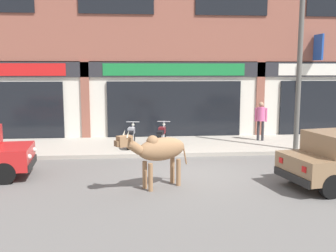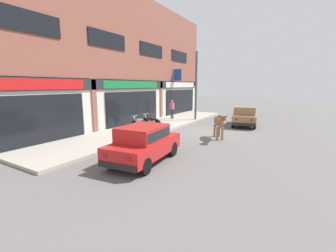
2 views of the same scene
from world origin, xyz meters
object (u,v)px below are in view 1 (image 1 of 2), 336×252
motorcycle_0 (131,136)px  utility_pole (299,73)px  pedestrian (261,117)px  motorcycle_1 (161,136)px  cow (159,150)px

motorcycle_0 → utility_pole: (6.05, -1.15, 2.41)m
pedestrian → utility_pole: utility_pole is taller
motorcycle_1 → pedestrian: pedestrian is taller
cow → motorcycle_0: size_ratio=1.08×
cow → motorcycle_1: (0.44, 4.96, -0.48)m
cow → motorcycle_1: 5.00m
motorcycle_0 → pedestrian: (5.34, 0.75, 0.60)m
motorcycle_0 → utility_pole: size_ratio=0.32×
cow → utility_pole: 6.82m
pedestrian → motorcycle_1: bearing=-170.0°
motorcycle_0 → motorcycle_1: (1.17, 0.01, 0.00)m
pedestrian → motorcycle_0: bearing=-172.1°
motorcycle_1 → utility_pole: (4.88, -1.16, 2.41)m
cow → motorcycle_1: size_ratio=1.09×
cow → utility_pole: (5.32, 3.80, 1.93)m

